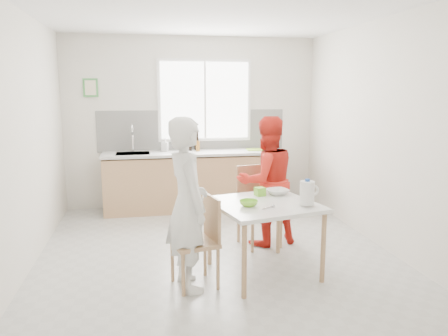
# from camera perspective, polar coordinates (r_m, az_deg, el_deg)

# --- Properties ---
(ground) EXTENTS (4.50, 4.50, 0.00)m
(ground) POSITION_cam_1_polar(r_m,az_deg,el_deg) (5.17, -1.08, -11.06)
(ground) COLOR #B7B7B2
(ground) RESTS_ON ground
(room_shell) EXTENTS (4.50, 4.50, 4.50)m
(room_shell) POSITION_cam_1_polar(r_m,az_deg,el_deg) (4.82, -1.14, 7.48)
(room_shell) COLOR silver
(room_shell) RESTS_ON ground
(window) EXTENTS (1.50, 0.06, 1.30)m
(window) POSITION_cam_1_polar(r_m,az_deg,el_deg) (7.05, -2.51, 8.80)
(window) COLOR white
(window) RESTS_ON room_shell
(backsplash) EXTENTS (3.00, 0.02, 0.65)m
(backsplash) POSITION_cam_1_polar(r_m,az_deg,el_deg) (7.06, -4.11, 4.92)
(backsplash) COLOR white
(backsplash) RESTS_ON room_shell
(picture_frame) EXTENTS (0.22, 0.03, 0.28)m
(picture_frame) POSITION_cam_1_polar(r_m,az_deg,el_deg) (7.02, -17.04, 9.99)
(picture_frame) COLOR #459949
(picture_frame) RESTS_ON room_shell
(kitchen_counter) EXTENTS (2.84, 0.64, 1.37)m
(kitchen_counter) POSITION_cam_1_polar(r_m,az_deg,el_deg) (6.90, -3.79, -1.98)
(kitchen_counter) COLOR tan
(kitchen_counter) RESTS_ON ground
(dining_table) EXTENTS (1.16, 1.16, 0.75)m
(dining_table) POSITION_cam_1_polar(r_m,az_deg,el_deg) (4.45, 5.25, -5.49)
(dining_table) COLOR white
(dining_table) RESTS_ON ground
(chair_left) EXTENTS (0.48, 0.48, 0.87)m
(chair_left) POSITION_cam_1_polar(r_m,az_deg,el_deg) (4.24, -3.04, -9.00)
(chair_left) COLOR tan
(chair_left) RESTS_ON ground
(chair_far) EXTENTS (0.53, 0.53, 0.96)m
(chair_far) POSITION_cam_1_polar(r_m,az_deg,el_deg) (5.35, 4.31, -4.37)
(chair_far) COLOR tan
(chair_far) RESTS_ON ground
(person_white) EXTENTS (0.51, 0.67, 1.64)m
(person_white) POSITION_cam_1_polar(r_m,az_deg,el_deg) (4.10, -4.81, -4.76)
(person_white) COLOR white
(person_white) RESTS_ON ground
(person_red) EXTENTS (0.87, 0.75, 1.56)m
(person_red) POSITION_cam_1_polar(r_m,az_deg,el_deg) (5.30, 5.56, -1.73)
(person_red) COLOR red
(person_red) RESTS_ON ground
(bowl_green) EXTENTS (0.22, 0.22, 0.06)m
(bowl_green) POSITION_cam_1_polar(r_m,az_deg,el_deg) (4.29, 3.24, -4.60)
(bowl_green) COLOR #80D531
(bowl_green) RESTS_ON dining_table
(bowl_white) EXTENTS (0.28, 0.28, 0.06)m
(bowl_white) POSITION_cam_1_polar(r_m,az_deg,el_deg) (4.78, 7.00, -3.11)
(bowl_white) COLOR white
(bowl_white) RESTS_ON dining_table
(milk_jug) EXTENTS (0.20, 0.14, 0.25)m
(milk_jug) POSITION_cam_1_polar(r_m,az_deg,el_deg) (4.33, 10.84, -3.16)
(milk_jug) COLOR white
(milk_jug) RESTS_ON dining_table
(green_box) EXTENTS (0.12, 0.12, 0.09)m
(green_box) POSITION_cam_1_polar(r_m,az_deg,el_deg) (4.71, 4.71, -3.08)
(green_box) COLOR #75CA2E
(green_box) RESTS_ON dining_table
(spoon) EXTENTS (0.14, 0.10, 0.01)m
(spoon) POSITION_cam_1_polar(r_m,az_deg,el_deg) (4.21, 5.74, -5.21)
(spoon) COLOR #A5A5AA
(spoon) RESTS_ON dining_table
(cutting_board) EXTENTS (0.38, 0.29, 0.01)m
(cutting_board) POSITION_cam_1_polar(r_m,az_deg,el_deg) (7.02, 4.41, 2.43)
(cutting_board) COLOR #90C42D
(cutting_board) RESTS_ON kitchen_counter
(wine_bottle_a) EXTENTS (0.07, 0.07, 0.32)m
(wine_bottle_a) POSITION_cam_1_polar(r_m,az_deg,el_deg) (6.92, -4.53, 3.60)
(wine_bottle_a) COLOR black
(wine_bottle_a) RESTS_ON kitchen_counter
(wine_bottle_b) EXTENTS (0.07, 0.07, 0.30)m
(wine_bottle_b) POSITION_cam_1_polar(r_m,az_deg,el_deg) (6.98, -3.61, 3.59)
(wine_bottle_b) COLOR black
(wine_bottle_b) RESTS_ON kitchen_counter
(jar_amber) EXTENTS (0.06, 0.06, 0.16)m
(jar_amber) POSITION_cam_1_polar(r_m,az_deg,el_deg) (6.84, -3.43, 2.86)
(jar_amber) COLOR #9A6321
(jar_amber) RESTS_ON kitchen_counter
(soap_bottle) EXTENTS (0.12, 0.12, 0.21)m
(soap_bottle) POSITION_cam_1_polar(r_m,az_deg,el_deg) (6.89, -7.73, 3.06)
(soap_bottle) COLOR #999999
(soap_bottle) RESTS_ON kitchen_counter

